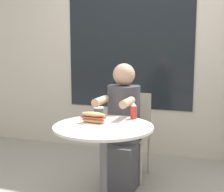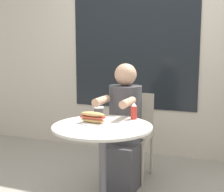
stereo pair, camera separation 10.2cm
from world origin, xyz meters
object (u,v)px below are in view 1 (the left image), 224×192
object	(u,v)px
diner_chair	(132,127)
seated_diner	(123,134)
cafe_table	(103,150)
condiment_bottle	(134,111)
drink_cup	(99,113)
sandwich_on_plate	(93,118)

from	to	relation	value
diner_chair	seated_diner	distance (m)	0.34
cafe_table	seated_diner	bearing A→B (deg)	91.49
diner_chair	condiment_bottle	bearing A→B (deg)	107.44
seated_diner	drink_cup	xyz separation A→B (m)	(-0.10, -0.37, 0.27)
sandwich_on_plate	cafe_table	bearing A→B (deg)	-17.62
seated_diner	sandwich_on_plate	bearing A→B (deg)	83.04
cafe_table	diner_chair	world-z (taller)	diner_chair
diner_chair	seated_diner	xyz separation A→B (m)	(-0.00, -0.34, 0.01)
diner_chair	sandwich_on_plate	size ratio (longest dim) A/B	4.08
sandwich_on_plate	drink_cup	size ratio (longest dim) A/B	2.05
condiment_bottle	cafe_table	bearing A→B (deg)	-118.26
cafe_table	condiment_bottle	world-z (taller)	condiment_bottle
diner_chair	sandwich_on_plate	bearing A→B (deg)	86.14
sandwich_on_plate	drink_cup	bearing A→B (deg)	96.52
drink_cup	sandwich_on_plate	bearing A→B (deg)	-83.48
cafe_table	condiment_bottle	size ratio (longest dim) A/B	5.48
diner_chair	sandwich_on_plate	xyz separation A→B (m)	(-0.08, -0.87, 0.27)
seated_diner	sandwich_on_plate	world-z (taller)	seated_diner
seated_diner	drink_cup	distance (m)	0.47
seated_diner	sandwich_on_plate	size ratio (longest dim) A/B	5.63
sandwich_on_plate	condiment_bottle	xyz separation A→B (m)	(0.26, 0.27, 0.03)
diner_chair	drink_cup	bearing A→B (deg)	83.47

